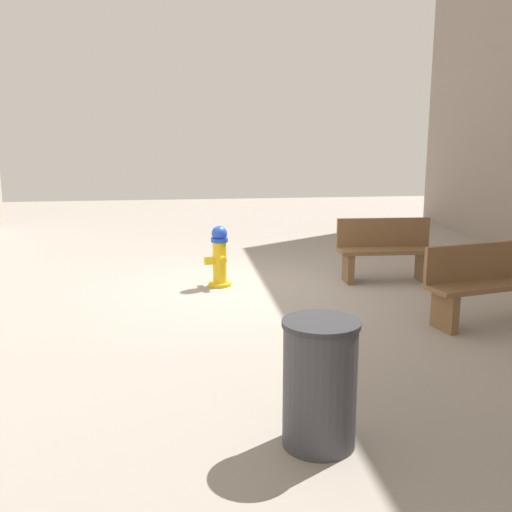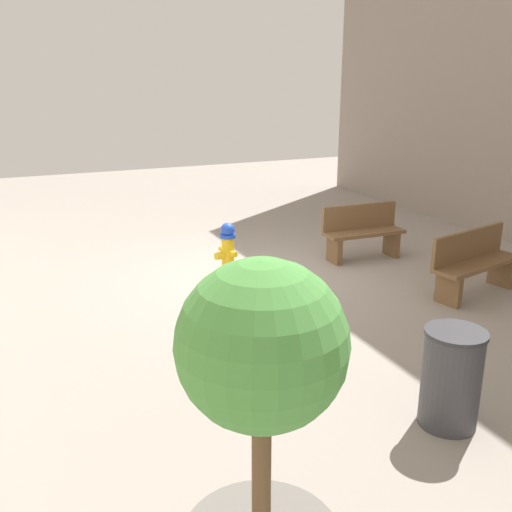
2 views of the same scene
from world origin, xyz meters
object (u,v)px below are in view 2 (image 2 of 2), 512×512
object	(u,v)px
bench_near	(362,232)
trash_bin	(451,378)
fire_hydrant	(228,250)
bench_far	(474,262)
planter_tree	(262,443)

from	to	relation	value
bench_near	trash_bin	xyz separation A→B (m)	(2.14, 4.65, -0.01)
fire_hydrant	bench_near	world-z (taller)	bench_near
bench_near	bench_far	xyz separation A→B (m)	(-0.52, 2.13, 0.01)
planter_tree	bench_far	bearing A→B (deg)	-144.45
trash_bin	bench_far	bearing A→B (deg)	-136.66
fire_hydrant	bench_near	size ratio (longest dim) A/B	0.61
bench_far	trash_bin	xyz separation A→B (m)	(2.66, 2.51, -0.02)
fire_hydrant	bench_far	bearing A→B (deg)	145.02
fire_hydrant	bench_near	bearing A→B (deg)	179.89
planter_tree	trash_bin	bearing A→B (deg)	-155.22
fire_hydrant	bench_far	xyz separation A→B (m)	(-3.06, 2.14, 0.04)
fire_hydrant	planter_tree	size ratio (longest dim) A/B	0.40
bench_far	planter_tree	bearing A→B (deg)	35.55
fire_hydrant	bench_far	size ratio (longest dim) A/B	0.53
bench_far	trash_bin	bearing A→B (deg)	43.34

